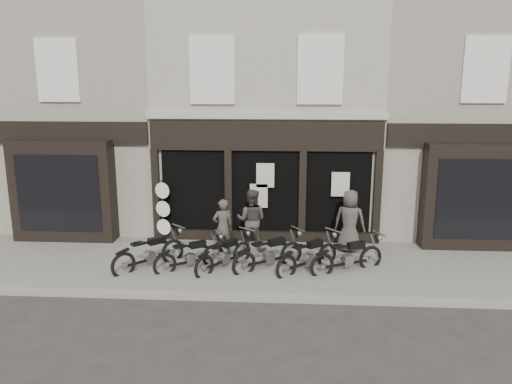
# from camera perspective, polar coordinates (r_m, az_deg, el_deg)

# --- Properties ---
(ground_plane) EXTENTS (90.00, 90.00, 0.00)m
(ground_plane) POSITION_cam_1_polar(r_m,az_deg,el_deg) (13.27, 0.47, -9.98)
(ground_plane) COLOR #2D2B28
(ground_plane) RESTS_ON ground
(pavement) EXTENTS (30.00, 4.20, 0.12)m
(pavement) POSITION_cam_1_polar(r_m,az_deg,el_deg) (14.09, 0.68, -8.34)
(pavement) COLOR slate
(pavement) RESTS_ON ground_plane
(kerb) EXTENTS (30.00, 0.25, 0.13)m
(kerb) POSITION_cam_1_polar(r_m,az_deg,el_deg) (12.11, 0.14, -11.99)
(kerb) COLOR gray
(kerb) RESTS_ON ground_plane
(central_building) EXTENTS (7.30, 6.22, 8.34)m
(central_building) POSITION_cam_1_polar(r_m,az_deg,el_deg) (18.21, 1.54, 9.46)
(central_building) COLOR #A8A190
(central_building) RESTS_ON ground
(neighbour_left) EXTENTS (5.60, 6.73, 8.34)m
(neighbour_left) POSITION_cam_1_polar(r_m,az_deg,el_deg) (19.46, -17.74, 8.96)
(neighbour_left) COLOR gray
(neighbour_left) RESTS_ON ground
(neighbour_right) EXTENTS (5.60, 6.73, 8.34)m
(neighbour_right) POSITION_cam_1_polar(r_m,az_deg,el_deg) (19.02, 21.26, 8.63)
(neighbour_right) COLOR gray
(neighbour_right) RESTS_ON ground
(motorcycle_0) EXTENTS (1.73, 1.83, 1.09)m
(motorcycle_0) POSITION_cam_1_polar(r_m,az_deg,el_deg) (14.03, -12.05, -7.09)
(motorcycle_0) COLOR black
(motorcycle_0) RESTS_ON ground
(motorcycle_1) EXTENTS (1.83, 1.38, 0.99)m
(motorcycle_1) POSITION_cam_1_polar(r_m,az_deg,el_deg) (13.77, -7.51, -7.47)
(motorcycle_1) COLOR black
(motorcycle_1) RESTS_ON ground
(motorcycle_2) EXTENTS (1.50, 1.81, 1.02)m
(motorcycle_2) POSITION_cam_1_polar(r_m,az_deg,el_deg) (13.69, -3.64, -7.46)
(motorcycle_2) COLOR black
(motorcycle_2) RESTS_ON ground
(motorcycle_3) EXTENTS (1.96, 1.54, 1.08)m
(motorcycle_3) POSITION_cam_1_polar(r_m,az_deg,el_deg) (13.67, 1.50, -7.36)
(motorcycle_3) COLOR black
(motorcycle_3) RESTS_ON ground
(motorcycle_4) EXTENTS (1.80, 1.67, 1.06)m
(motorcycle_4) POSITION_cam_1_polar(r_m,az_deg,el_deg) (13.60, 5.98, -7.57)
(motorcycle_4) COLOR black
(motorcycle_4) RESTS_ON ground
(motorcycle_5) EXTENTS (2.06, 1.26, 1.07)m
(motorcycle_5) POSITION_cam_1_polar(r_m,az_deg,el_deg) (13.68, 10.45, -7.58)
(motorcycle_5) COLOR black
(motorcycle_5) RESTS_ON ground
(man_left) EXTENTS (0.72, 0.61, 1.66)m
(man_left) POSITION_cam_1_polar(r_m,az_deg,el_deg) (14.49, -3.81, -4.03)
(man_left) COLOR #423D36
(man_left) RESTS_ON pavement
(man_centre) EXTENTS (1.01, 0.84, 1.87)m
(man_centre) POSITION_cam_1_polar(r_m,az_deg,el_deg) (14.81, -0.53, -3.21)
(man_centre) COLOR #403A34
(man_centre) RESTS_ON pavement
(man_right) EXTENTS (1.05, 0.83, 1.87)m
(man_right) POSITION_cam_1_polar(r_m,az_deg,el_deg) (14.96, 10.67, -3.28)
(man_right) COLOR #423D37
(man_right) RESTS_ON pavement
(advert_sign_post) EXTENTS (0.49, 0.33, 2.08)m
(advert_sign_post) POSITION_cam_1_polar(r_m,az_deg,el_deg) (15.91, -10.54, -2.45)
(advert_sign_post) COLOR black
(advert_sign_post) RESTS_ON ground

